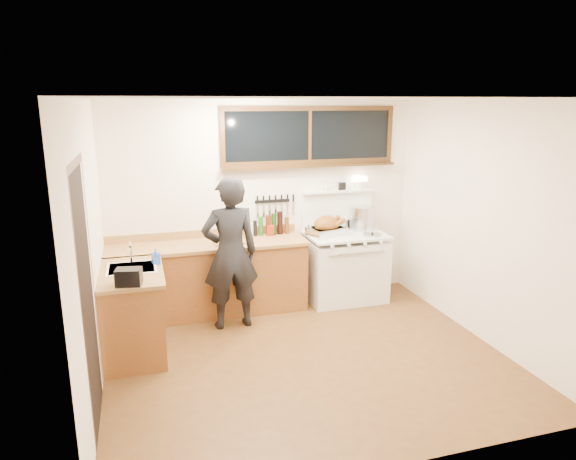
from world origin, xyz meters
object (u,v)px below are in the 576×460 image
object	(u,v)px
man	(230,253)
cutting_board	(229,239)
vintage_stove	(345,265)
roast_turkey	(327,227)

from	to	relation	value
man	cutting_board	bearing A→B (deg)	82.23
vintage_stove	roast_turkey	world-z (taller)	vintage_stove
vintage_stove	cutting_board	bearing A→B (deg)	-179.45
vintage_stove	roast_turkey	bearing A→B (deg)	177.71
vintage_stove	roast_turkey	xyz separation A→B (m)	(-0.26, 0.01, 0.53)
cutting_board	man	bearing A→B (deg)	-97.77
man	roast_turkey	world-z (taller)	man
man	cutting_board	size ratio (longest dim) A/B	4.81
cutting_board	roast_turkey	world-z (taller)	roast_turkey
vintage_stove	man	size ratio (longest dim) A/B	0.90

